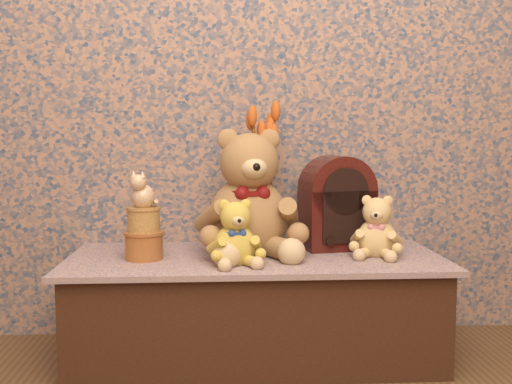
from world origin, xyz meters
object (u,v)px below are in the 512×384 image
teddy_medium (235,229)px  teddy_small (377,223)px  cat_figurine (143,189)px  biscuit_tin_lower (144,246)px  ceramic_vase (265,224)px  teddy_large (248,187)px  cathedral_radio (337,202)px

teddy_medium → teddy_small: bearing=0.5°
teddy_medium → cat_figurine: (-0.32, 0.09, 0.13)m
teddy_small → biscuit_tin_lower: bearing=-161.2°
ceramic_vase → biscuit_tin_lower: 0.49m
teddy_large → biscuit_tin_lower: 0.44m
biscuit_tin_lower → cathedral_radio: bearing=13.0°
teddy_small → ceramic_vase: bearing=174.2°
cathedral_radio → cat_figurine: 0.75m
biscuit_tin_lower → ceramic_vase: bearing=22.6°
teddy_small → cathedral_radio: size_ratio=0.66×
cat_figurine → teddy_medium: bearing=5.5°
ceramic_vase → biscuit_tin_lower: bearing=-157.4°
teddy_medium → biscuit_tin_lower: teddy_medium is taller
teddy_medium → cathedral_radio: bearing=22.3°
biscuit_tin_lower → cat_figurine: cat_figurine is taller
teddy_large → cat_figurine: size_ratio=3.70×
cathedral_radio → ceramic_vase: 0.29m
teddy_large → biscuit_tin_lower: teddy_large is taller
teddy_large → cat_figurine: 0.39m
cathedral_radio → biscuit_tin_lower: size_ratio=2.71×
teddy_large → teddy_medium: 0.23m
ceramic_vase → cat_figurine: 0.51m
teddy_medium → teddy_small: 0.53m
biscuit_tin_lower → teddy_small: bearing=0.6°
cat_figurine → teddy_small: bearing=22.1°
teddy_small → cathedral_radio: 0.21m
teddy_small → cat_figurine: cat_figurine is taller
teddy_small → biscuit_tin_lower: (-0.84, -0.01, -0.07)m
teddy_medium → cat_figurine: size_ratio=1.78×
teddy_medium → cat_figurine: 0.36m
cathedral_radio → cat_figurine: bearing=-176.2°
teddy_small → teddy_large: bearing=-171.5°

